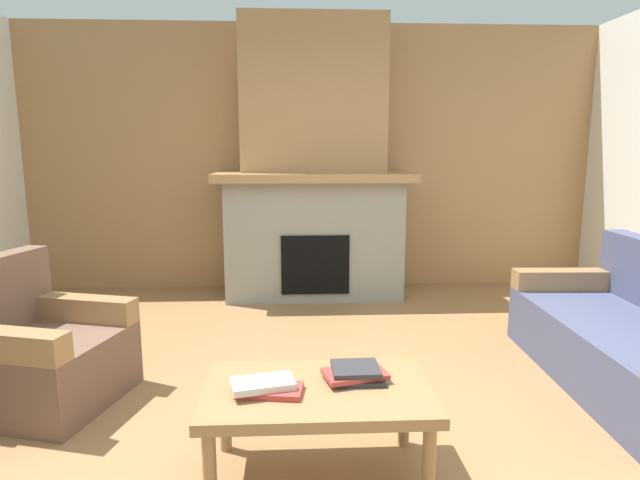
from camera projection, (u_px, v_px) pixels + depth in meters
name	position (u px, v px, depth m)	size (l,w,h in m)	color
ground	(333.00, 427.00, 2.79)	(9.00, 9.00, 0.00)	olive
wall_back_wood_panel	(312.00, 159.00, 5.51)	(6.00, 0.12, 2.70)	#A87A4C
fireplace	(314.00, 179.00, 5.17)	(1.90, 0.82, 2.70)	gray
couch	(640.00, 343.00, 3.22)	(0.91, 1.83, 0.85)	#474C6B
armchair	(38.00, 354.00, 3.03)	(0.93, 0.93, 0.85)	brown
coffee_table	(318.00, 399.00, 2.31)	(1.00, 0.60, 0.43)	#997047
book_stack_near_edge	(266.00, 387.00, 2.24)	(0.32, 0.20, 0.06)	#B23833
book_stack_center	(356.00, 373.00, 2.36)	(0.31, 0.23, 0.06)	#2D2D33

